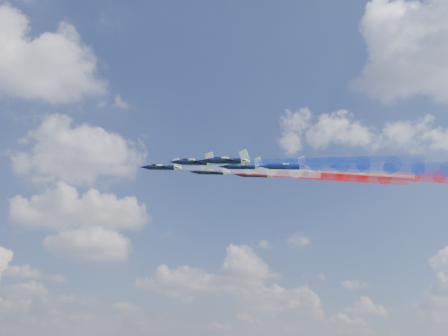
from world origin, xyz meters
name	(u,v)px	position (x,y,z in m)	size (l,w,h in m)	color
jet_lead	(162,167)	(-14.37, 19.37, 145.46)	(10.94, 13.67, 3.65)	black
trail_lead	(248,169)	(6.50, 3.33, 142.76)	(4.56, 40.85, 4.56)	white
jet_inner_left	(194,162)	(-10.36, 2.86, 142.37)	(10.94, 13.67, 3.65)	black
trail_inner_left	(290,164)	(10.51, -13.19, 139.67)	(4.56, 40.85, 4.56)	blue
jet_inner_right	(211,172)	(1.19, 18.51, 145.72)	(10.94, 13.67, 3.65)	black
trail_inner_right	(297,174)	(22.07, 2.47, 143.02)	(4.56, 40.85, 4.56)	red
jet_outer_left	(226,161)	(-7.19, -12.26, 138.34)	(10.94, 13.67, 3.65)	black
trail_outer_left	(333,163)	(13.68, -28.30, 135.65)	(4.56, 40.85, 4.56)	blue
jet_center_third	(242,167)	(4.57, 3.53, 143.21)	(10.94, 13.67, 3.65)	black
trail_center_third	(336,169)	(25.45, -12.51, 140.51)	(4.56, 40.85, 4.56)	white
jet_outer_right	(255,175)	(17.17, 20.30, 147.37)	(10.94, 13.67, 3.65)	black
trail_outer_right	(339,177)	(38.05, 4.26, 144.68)	(4.56, 40.85, 4.56)	red
jet_rear_left	(285,167)	(9.71, -11.92, 139.16)	(10.94, 13.67, 3.65)	black
trail_rear_left	(389,169)	(30.59, -27.96, 136.46)	(4.56, 40.85, 4.56)	blue
jet_rear_right	(296,173)	(21.93, 3.09, 143.45)	(10.94, 13.67, 3.65)	black
trail_rear_right	(388,175)	(42.80, -12.95, 140.75)	(4.56, 40.85, 4.56)	red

